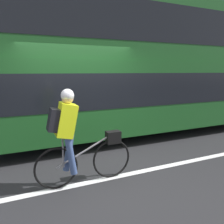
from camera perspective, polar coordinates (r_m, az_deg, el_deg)
name	(u,v)px	position (r m, az deg, el deg)	size (l,w,h in m)	color
ground_plane	(98,177)	(4.26, -3.69, -16.61)	(80.00, 80.00, 0.00)	#232326
road_center_line	(100,180)	(4.15, -3.07, -17.31)	(50.00, 0.14, 0.01)	silver
sidewalk_curb	(55,121)	(8.70, -14.60, -2.28)	(60.00, 1.93, 0.10)	gray
bus	(149,64)	(7.01, 9.57, 12.15)	(9.52, 2.46, 3.87)	black
cyclist_on_bike	(74,135)	(3.72, -9.77, -5.97)	(1.72, 0.32, 1.67)	black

